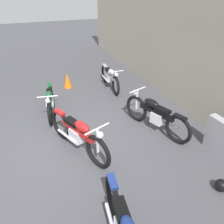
{
  "coord_description": "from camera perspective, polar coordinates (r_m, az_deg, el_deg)",
  "views": [
    {
      "loc": [
        4.86,
        -0.68,
        3.62
      ],
      "look_at": [
        -0.15,
        1.23,
        0.55
      ],
      "focal_mm": 37.43,
      "sensor_mm": 36.0,
      "label": 1
    }
  ],
  "objects": [
    {
      "name": "ground_plane",
      "position": [
        6.1,
        -10.43,
        -7.23
      ],
      "size": [
        40.0,
        40.0,
        0.0
      ],
      "primitive_type": "plane",
      "color": "#47474C"
    },
    {
      "name": "building_wall",
      "position": [
        6.94,
        21.83,
        11.51
      ],
      "size": [
        18.0,
        0.3,
        3.37
      ],
      "primitive_type": "cube",
      "color": "#B2A893",
      "rests_on": "ground_plane"
    },
    {
      "name": "stone_marker",
      "position": [
        5.96,
        24.97,
        -5.71
      ],
      "size": [
        0.76,
        0.24,
        0.87
      ],
      "primitive_type": "cube",
      "rotation": [
        0.0,
        0.0,
        0.06
      ],
      "color": "#9E9EA3",
      "rests_on": "ground_plane"
    },
    {
      "name": "helmet",
      "position": [
        5.21,
        25.16,
        -15.92
      ],
      "size": [
        0.25,
        0.25,
        0.25
      ],
      "primitive_type": "sphere",
      "color": "black",
      "rests_on": "ground_plane"
    },
    {
      "name": "traffic_cone",
      "position": [
        9.07,
        -10.83,
        7.58
      ],
      "size": [
        0.32,
        0.32,
        0.55
      ],
      "primitive_type": "cone",
      "color": "orange",
      "rests_on": "ground_plane"
    },
    {
      "name": "motorcycle_red",
      "position": [
        5.49,
        -8.27,
        -5.43
      ],
      "size": [
        2.12,
        1.04,
        1.01
      ],
      "rotation": [
        0.0,
        0.0,
        0.39
      ],
      "color": "black",
      "rests_on": "ground_plane"
    },
    {
      "name": "motorcycle_green",
      "position": [
        7.27,
        -14.9,
        2.64
      ],
      "size": [
        1.97,
        0.58,
        0.89
      ],
      "rotation": [
        0.0,
        0.0,
        -0.16
      ],
      "color": "black",
      "rests_on": "ground_plane"
    },
    {
      "name": "motorcycle_black",
      "position": [
        6.3,
        10.57,
        -0.72
      ],
      "size": [
        2.1,
        0.95,
        0.99
      ],
      "rotation": [
        0.0,
        0.0,
        3.49
      ],
      "color": "black",
      "rests_on": "ground_plane"
    },
    {
      "name": "motorcycle_silver",
      "position": [
        8.78,
        -0.5,
        8.47
      ],
      "size": [
        1.99,
        0.56,
        0.89
      ],
      "rotation": [
        0.0,
        0.0,
        -0.04
      ],
      "color": "black",
      "rests_on": "ground_plane"
    }
  ]
}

